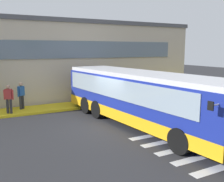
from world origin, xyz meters
The scene contains 8 objects.
ground_plane centered at (0.00, 0.00, -0.01)m, with size 80.00×90.00×0.02m, color #2B2B2D.
bay_paint_stripes centered at (2.00, -4.20, 0.00)m, with size 4.40×3.96×0.01m.
terminal_building centered at (-0.68, 11.62, 2.97)m, with size 23.07×13.80×5.96m.
boarding_curb centered at (0.00, 4.80, 0.07)m, with size 25.27×2.00×0.15m, color yellow.
bus_main_foreground centered at (1.41, -0.74, 1.33)m, with size 3.72×11.68×2.70m.
passenger_near_column centered at (-4.31, 4.27, 1.11)m, with size 0.52×0.49×1.68m.
passenger_by_doorway centered at (-3.52, 5.06, 1.08)m, with size 0.48×0.41×1.68m.
safety_bollard_yellow centered at (3.76, 3.60, 0.45)m, with size 0.18×0.18×0.90m, color yellow.
Camera 1 is at (-5.74, -11.26, 3.83)m, focal length 40.87 mm.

